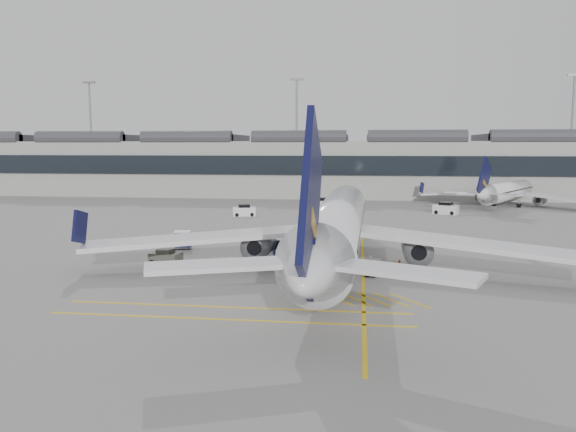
# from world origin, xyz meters

# --- Properties ---
(ground) EXTENTS (220.00, 220.00, 0.00)m
(ground) POSITION_xyz_m (0.00, 0.00, 0.00)
(ground) COLOR gray
(ground) RESTS_ON ground
(terminal) EXTENTS (200.00, 20.45, 12.40)m
(terminal) POSITION_xyz_m (0.00, 71.93, 6.14)
(terminal) COLOR #9E9E99
(terminal) RESTS_ON ground
(light_masts) EXTENTS (113.00, 0.60, 25.45)m
(light_masts) POSITION_xyz_m (-1.67, 86.00, 14.49)
(light_masts) COLOR slate
(light_masts) RESTS_ON ground
(apron_markings) EXTENTS (0.25, 60.00, 0.01)m
(apron_markings) POSITION_xyz_m (10.00, 10.00, 0.01)
(apron_markings) COLOR gold
(apron_markings) RESTS_ON ground
(airliner_main) EXTENTS (41.45, 45.31, 12.04)m
(airliner_main) POSITION_xyz_m (7.73, 1.55, 3.54)
(airliner_main) COLOR silver
(airliner_main) RESTS_ON ground
(airliner_far) EXTENTS (26.47, 29.19, 8.66)m
(airliner_far) POSITION_xyz_m (34.73, 54.86, 2.54)
(airliner_far) COLOR silver
(airliner_far) RESTS_ON ground
(belt_loader) EXTENTS (5.04, 2.00, 2.03)m
(belt_loader) POSITION_xyz_m (4.26, 6.84, 0.59)
(belt_loader) COLOR beige
(belt_loader) RESTS_ON ground
(baggage_cart_a) EXTENTS (2.03, 1.83, 1.78)m
(baggage_cart_a) POSITION_xyz_m (3.88, 3.22, 0.95)
(baggage_cart_a) COLOR gray
(baggage_cart_a) RESTS_ON ground
(baggage_cart_b) EXTENTS (1.96, 1.83, 1.64)m
(baggage_cart_b) POSITION_xyz_m (0.60, 9.48, 0.88)
(baggage_cart_b) COLOR gray
(baggage_cart_b) RESTS_ON ground
(baggage_cart_c) EXTENTS (1.95, 1.76, 1.73)m
(baggage_cart_c) POSITION_xyz_m (2.63, 6.26, 0.93)
(baggage_cart_c) COLOR gray
(baggage_cart_c) RESTS_ON ground
(baggage_cart_d) EXTENTS (1.92, 1.69, 1.77)m
(baggage_cart_d) POSITION_xyz_m (-7.68, 9.28, 0.95)
(baggage_cart_d) COLOR gray
(baggage_cart_d) RESTS_ON ground
(ramp_agent_a) EXTENTS (0.71, 0.76, 1.74)m
(ramp_agent_a) POSITION_xyz_m (7.36, 9.36, 0.87)
(ramp_agent_a) COLOR #E8490C
(ramp_agent_a) RESTS_ON ground
(ramp_agent_b) EXTENTS (1.17, 1.11, 1.90)m
(ramp_agent_b) POSITION_xyz_m (3.14, 7.33, 0.95)
(ramp_agent_b) COLOR #FD560D
(ramp_agent_b) RESTS_ON ground
(pushback_tug) EXTENTS (2.76, 1.94, 1.43)m
(pushback_tug) POSITION_xyz_m (-6.70, 1.59, 0.64)
(pushback_tug) COLOR #4C4F43
(pushback_tug) RESTS_ON ground
(safety_cone_nose) EXTENTS (0.41, 0.41, 0.56)m
(safety_cone_nose) POSITION_xyz_m (6.63, 20.47, 0.28)
(safety_cone_nose) COLOR #F24C0A
(safety_cone_nose) RESTS_ON ground
(safety_cone_engine) EXTENTS (0.39, 0.39, 0.54)m
(safety_cone_engine) POSITION_xyz_m (13.10, 4.27, 0.27)
(safety_cone_engine) COLOR #F24C0A
(safety_cone_engine) RESTS_ON ground
(service_van_left) EXTENTS (3.58, 2.42, 1.68)m
(service_van_left) POSITION_xyz_m (-6.99, 35.76, 0.75)
(service_van_left) COLOR silver
(service_van_left) RESTS_ON ground
(service_van_mid) EXTENTS (3.07, 4.14, 1.91)m
(service_van_mid) POSITION_xyz_m (3.67, 45.93, 0.86)
(service_van_mid) COLOR silver
(service_van_mid) RESTS_ON ground
(service_van_right) EXTENTS (3.95, 3.09, 1.81)m
(service_van_right) POSITION_xyz_m (22.43, 41.78, 0.81)
(service_van_right) COLOR silver
(service_van_right) RESTS_ON ground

